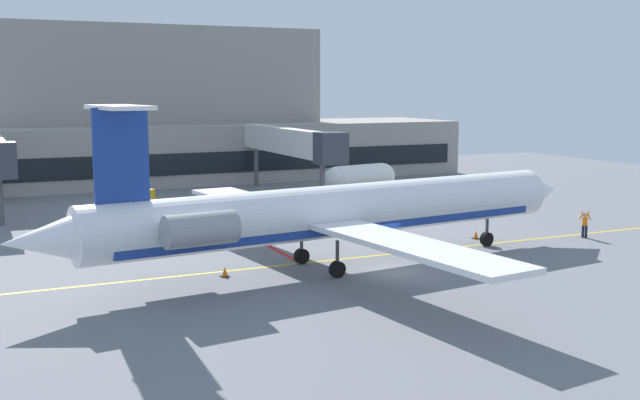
{
  "coord_description": "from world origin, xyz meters",
  "views": [
    {
      "loc": [
        -21.15,
        -36.41,
        10.19
      ],
      "look_at": [
        -0.62,
        7.91,
        3.0
      ],
      "focal_mm": 42.95,
      "sensor_mm": 36.0,
      "label": 1
    }
  ],
  "objects_px": {
    "baggage_tug": "(139,204)",
    "pushback_tractor": "(477,190)",
    "fuel_tank": "(360,178)",
    "marshaller": "(585,224)",
    "regional_jet": "(333,212)"
  },
  "relations": [
    {
      "from": "baggage_tug",
      "to": "pushback_tractor",
      "type": "xyz_separation_m",
      "value": [
        29.91,
        -4.25,
        -0.02
      ]
    },
    {
      "from": "baggage_tug",
      "to": "fuel_tank",
      "type": "distance_m",
      "value": 22.12
    },
    {
      "from": "fuel_tank",
      "to": "pushback_tractor",
      "type": "bearing_deg",
      "value": -43.77
    },
    {
      "from": "pushback_tractor",
      "to": "fuel_tank",
      "type": "distance_m",
      "value": 11.2
    },
    {
      "from": "baggage_tug",
      "to": "pushback_tractor",
      "type": "height_order",
      "value": "baggage_tug"
    },
    {
      "from": "baggage_tug",
      "to": "marshaller",
      "type": "height_order",
      "value": "baggage_tug"
    },
    {
      "from": "regional_jet",
      "to": "marshaller",
      "type": "bearing_deg",
      "value": 2.47
    },
    {
      "from": "regional_jet",
      "to": "marshaller",
      "type": "relative_size",
      "value": 19.3
    },
    {
      "from": "pushback_tractor",
      "to": "marshaller",
      "type": "bearing_deg",
      "value": -102.92
    },
    {
      "from": "pushback_tractor",
      "to": "baggage_tug",
      "type": "bearing_deg",
      "value": 171.91
    },
    {
      "from": "regional_jet",
      "to": "baggage_tug",
      "type": "bearing_deg",
      "value": 105.38
    },
    {
      "from": "marshaller",
      "to": "pushback_tractor",
      "type": "bearing_deg",
      "value": 77.08
    },
    {
      "from": "regional_jet",
      "to": "pushback_tractor",
      "type": "relative_size",
      "value": 10.06
    },
    {
      "from": "baggage_tug",
      "to": "pushback_tractor",
      "type": "distance_m",
      "value": 30.21
    },
    {
      "from": "pushback_tractor",
      "to": "fuel_tank",
      "type": "relative_size",
      "value": 0.44
    }
  ]
}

